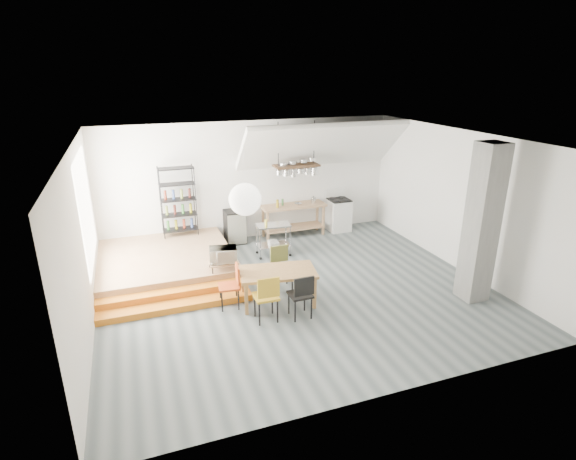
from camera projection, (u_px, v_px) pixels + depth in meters
name	position (u px, v px, depth m)	size (l,w,h in m)	color
floor	(296.00, 290.00, 9.60)	(8.00, 8.00, 0.00)	#4D5859
wall_back	(251.00, 181.00, 12.15)	(8.00, 0.04, 3.20)	silver
wall_left	(82.00, 244.00, 7.78)	(0.04, 7.00, 3.20)	silver
wall_right	(459.00, 201.00, 10.33)	(0.04, 7.00, 3.20)	silver
ceiling	(298.00, 139.00, 8.51)	(8.00, 7.00, 0.02)	white
slope_ceiling	(322.00, 145.00, 11.87)	(4.40, 1.80, 0.15)	white
window_pane	(86.00, 209.00, 9.05)	(0.02, 2.50, 2.20)	white
platform	(167.00, 262.00, 10.50)	(3.00, 3.00, 0.40)	#9B714D
step_lower	(177.00, 306.00, 8.82)	(3.00, 0.35, 0.13)	#CA6C17
step_upper	(175.00, 295.00, 9.11)	(3.00, 0.35, 0.27)	#CA6C17
concrete_column	(482.00, 224.00, 8.78)	(0.50, 0.50, 3.20)	slate
kitchen_counter	(293.00, 214.00, 12.52)	(1.80, 0.60, 0.91)	#9B714D
stove	(338.00, 214.00, 13.02)	(0.60, 0.60, 1.18)	white
pot_rack	(298.00, 168.00, 11.87)	(1.20, 0.50, 1.43)	#3F2A19
wire_shelving	(178.00, 200.00, 11.34)	(0.88, 0.38, 1.80)	black
microwave_shelf	(223.00, 262.00, 9.63)	(0.60, 0.40, 0.16)	#9B714D
paper_lantern	(245.00, 199.00, 8.25)	(0.60, 0.60, 0.60)	white
dining_table	(278.00, 274.00, 8.89)	(1.60, 1.07, 0.71)	brown
chair_mustard	(267.00, 294.00, 8.22)	(0.44, 0.44, 0.95)	gold
chair_black	(302.00, 293.00, 8.35)	(0.42, 0.42, 0.90)	black
chair_olive	(281.00, 264.00, 9.57)	(0.42, 0.42, 0.92)	brown
chair_red	(232.00, 283.00, 8.77)	(0.44, 0.44, 0.88)	#C24A1B
rolling_cart	(273.00, 235.00, 11.23)	(0.86, 0.52, 0.82)	silver
mini_fridge	(235.00, 227.00, 12.10)	(0.53, 0.53, 0.90)	black
microwave	(223.00, 255.00, 9.57)	(0.58, 0.39, 0.32)	beige
bowl	(298.00, 204.00, 12.41)	(0.20, 0.20, 0.05)	silver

